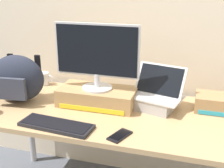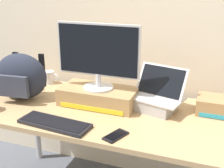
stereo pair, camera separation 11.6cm
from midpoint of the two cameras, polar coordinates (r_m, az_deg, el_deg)
The scene contains 10 objects.
back_wall at distance 2.18m, azimuth 2.16°, elevation 13.82°, with size 7.00×0.10×2.60m, color beige.
desk at distance 1.91m, azimuth -1.75°, elevation -7.06°, with size 1.75×0.77×0.73m.
toner_box_yellow at distance 1.95m, azimuth -4.50°, elevation -2.42°, with size 0.50×0.25×0.11m.
desktop_monitor at distance 1.87m, azimuth -4.75°, elevation 5.52°, with size 0.55×0.20×0.42m.
open_laptop at distance 1.90m, azimuth 6.74°, elevation -2.99°, with size 0.36×0.28×0.27m.
external_keyboard at distance 1.73m, azimuth -12.52°, elevation -7.69°, with size 0.43×0.18×0.02m.
messenger_backpack at distance 2.10m, azimuth -19.17°, elevation 0.99°, with size 0.38×0.28×0.32m.
coffee_mug at distance 2.38m, azimuth -14.19°, elevation 0.98°, with size 0.12×0.08×0.10m.
cell_phone at distance 1.60m, azimuth -0.61°, elevation -9.84°, with size 0.12×0.16×0.01m.
toner_box_cyan at distance 1.96m, azimuth 18.62°, elevation -3.61°, with size 0.32×0.18×0.10m.
Camera 1 is at (0.48, -1.63, 1.53)m, focal length 47.86 mm.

